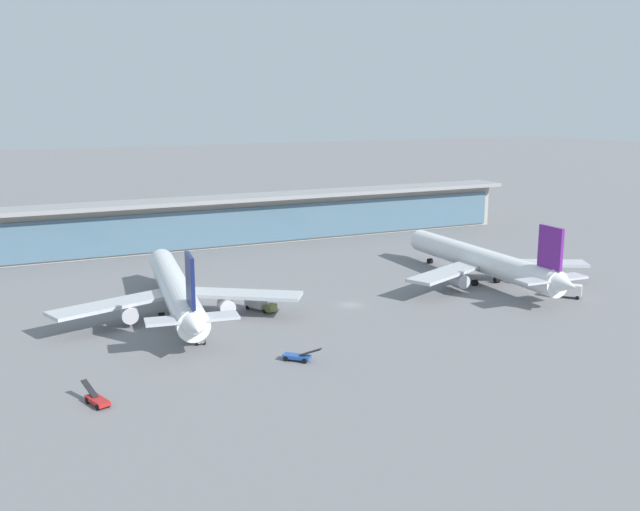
{
  "coord_description": "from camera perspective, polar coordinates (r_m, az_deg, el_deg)",
  "views": [
    {
      "loc": [
        -72.85,
        -134.42,
        43.22
      ],
      "look_at": [
        0.0,
        15.24,
        8.07
      ],
      "focal_mm": 40.88,
      "sensor_mm": 36.0,
      "label": 1
    }
  ],
  "objects": [
    {
      "name": "service_truck_on_taxiway_blue",
      "position": [
        125.06,
        -1.73,
        -7.91
      ],
      "size": [
        5.77,
        5.76,
        2.7
      ],
      "color": "#234C9E",
      "rests_on": "ground"
    },
    {
      "name": "terminal_building",
      "position": [
        225.41,
        -6.78,
        2.82
      ],
      "size": [
        193.89,
        12.8,
        15.2
      ],
      "color": "#9E998E",
      "rests_on": "ground"
    },
    {
      "name": "service_truck_under_wing_olive",
      "position": [
        154.68,
        -4.81,
        -3.69
      ],
      "size": [
        5.31,
        7.56,
        3.1
      ],
      "color": "olive",
      "rests_on": "ground"
    },
    {
      "name": "airliner_centre_stand",
      "position": [
        181.0,
        12.61,
        -0.39
      ],
      "size": [
        50.69,
        65.91,
        17.56
      ],
      "color": "white",
      "rests_on": "ground"
    },
    {
      "name": "service_truck_at_far_stand_red",
      "position": [
        112.72,
        -17.07,
        -10.73
      ],
      "size": [
        3.24,
        6.91,
        2.7
      ],
      "color": "#B21E1E",
      "rests_on": "ground"
    },
    {
      "name": "airliner_left_stand",
      "position": [
        152.22,
        -11.22,
        -2.65
      ],
      "size": [
        50.2,
        65.85,
        17.56
      ],
      "color": "white",
      "rests_on": "ground"
    },
    {
      "name": "service_truck_mid_apron_grey",
      "position": [
        173.22,
        18.78,
        -2.6
      ],
      "size": [
        6.54,
        7.01,
        3.1
      ],
      "color": "gray",
      "rests_on": "ground"
    },
    {
      "name": "service_truck_by_tail_white",
      "position": [
        135.56,
        -9.41,
        -6.45
      ],
      "size": [
        1.98,
        3.02,
        2.05
      ],
      "color": "silver",
      "rests_on": "ground"
    },
    {
      "name": "ground_plane",
      "position": [
        158.88,
        2.41,
        -3.87
      ],
      "size": [
        1200.0,
        1200.0,
        0.0
      ],
      "primitive_type": "plane",
      "color": "slate"
    }
  ]
}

